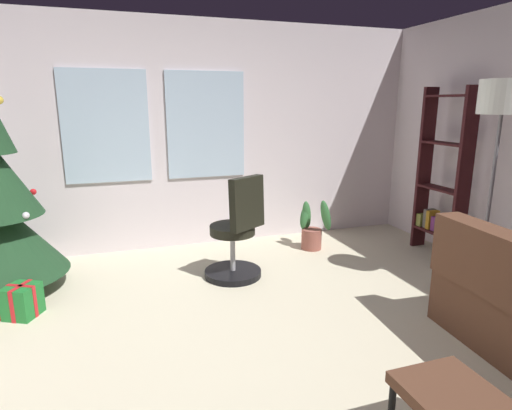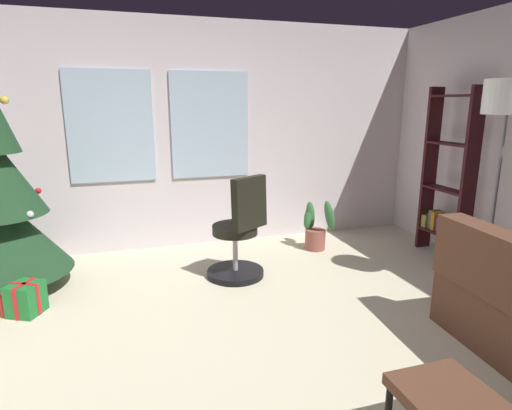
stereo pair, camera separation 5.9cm
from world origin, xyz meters
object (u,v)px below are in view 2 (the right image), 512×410
(bookshelf, at_px, (447,185))
(potted_plant, at_px, (315,228))
(gift_box_red, at_px, (19,300))
(office_chair, at_px, (239,238))
(gift_box_green, at_px, (26,299))
(floor_lamp, at_px, (507,111))
(footstool, at_px, (449,404))

(bookshelf, xyz_separation_m, potted_plant, (-1.28, 0.60, -0.55))
(bookshelf, bearing_deg, gift_box_red, -179.00)
(gift_box_red, relative_size, bookshelf, 0.14)
(office_chair, bearing_deg, gift_box_green, -173.71)
(floor_lamp, relative_size, potted_plant, 2.97)
(gift_box_green, xyz_separation_m, office_chair, (1.85, 0.20, 0.27))
(footstool, xyz_separation_m, bookshelf, (1.98, 2.37, 0.48))
(potted_plant, bearing_deg, gift_box_red, -167.30)
(gift_box_green, bearing_deg, footstool, -45.21)
(gift_box_green, height_order, floor_lamp, floor_lamp)
(footstool, xyz_separation_m, gift_box_red, (-2.27, 2.30, -0.23))
(office_chair, distance_m, bookshelf, 2.37)
(footstool, bearing_deg, bookshelf, 50.06)
(floor_lamp, bearing_deg, footstool, -139.23)
(bookshelf, relative_size, potted_plant, 2.94)
(gift_box_green, bearing_deg, office_chair, 6.29)
(gift_box_green, distance_m, bookshelf, 4.24)
(floor_lamp, bearing_deg, office_chair, 153.67)
(gift_box_red, distance_m, potted_plant, 3.06)
(footstool, bearing_deg, gift_box_green, 134.79)
(floor_lamp, bearing_deg, gift_box_green, 168.41)
(bookshelf, bearing_deg, office_chair, 178.78)
(bookshelf, distance_m, floor_lamp, 1.28)
(footstool, distance_m, potted_plant, 3.05)
(footstool, height_order, office_chair, office_chair)
(gift_box_green, height_order, office_chair, office_chair)
(bookshelf, bearing_deg, gift_box_green, -177.90)
(footstool, height_order, bookshelf, bookshelf)
(footstool, height_order, gift_box_green, footstool)
(gift_box_green, xyz_separation_m, potted_plant, (2.91, 0.75, 0.13))
(office_chair, distance_m, floor_lamp, 2.55)
(footstool, relative_size, gift_box_green, 1.45)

